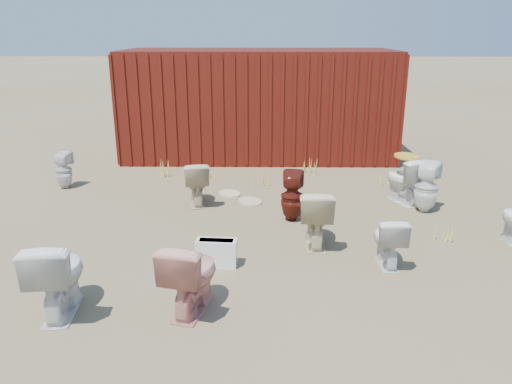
{
  "coord_description": "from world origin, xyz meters",
  "views": [
    {
      "loc": [
        0.1,
        -6.37,
        2.83
      ],
      "look_at": [
        0.0,
        0.6,
        0.55
      ],
      "focal_mm": 35.0,
      "sensor_mm": 36.0,
      "label": 1
    }
  ],
  "objects_px": {
    "toilet_front_a": "(58,275)",
    "toilet_back_beige_right": "(316,217)",
    "toilet_front_c": "(388,240)",
    "loose_tank": "(217,253)",
    "toilet_front_maroon": "(292,196)",
    "toilet_front_pink": "(191,275)",
    "shipping_container": "(259,103)",
    "toilet_back_a": "(63,170)",
    "toilet_back_yellowlid": "(404,180)",
    "toilet_back_beige_left": "(196,183)",
    "toilet_back_e": "(426,187)"
  },
  "relations": [
    {
      "from": "toilet_back_a",
      "to": "toilet_back_beige_left",
      "type": "bearing_deg",
      "value": 171.13
    },
    {
      "from": "toilet_front_maroon",
      "to": "toilet_front_a",
      "type": "bearing_deg",
      "value": 54.35
    },
    {
      "from": "toilet_front_maroon",
      "to": "toilet_front_pink",
      "type": "bearing_deg",
      "value": 73.46
    },
    {
      "from": "toilet_front_maroon",
      "to": "toilet_back_a",
      "type": "relative_size",
      "value": 1.13
    },
    {
      "from": "toilet_front_c",
      "to": "toilet_back_beige_left",
      "type": "bearing_deg",
      "value": -40.71
    },
    {
      "from": "toilet_front_a",
      "to": "toilet_back_beige_left",
      "type": "distance_m",
      "value": 3.58
    },
    {
      "from": "toilet_front_pink",
      "to": "toilet_front_maroon",
      "type": "xyz_separation_m",
      "value": [
        1.19,
        2.63,
        -0.02
      ]
    },
    {
      "from": "shipping_container",
      "to": "toilet_front_maroon",
      "type": "relative_size",
      "value": 7.7
    },
    {
      "from": "toilet_back_a",
      "to": "toilet_front_c",
      "type": "bearing_deg",
      "value": 158.73
    },
    {
      "from": "loose_tank",
      "to": "toilet_back_a",
      "type": "bearing_deg",
      "value": 138.26
    },
    {
      "from": "shipping_container",
      "to": "toilet_back_a",
      "type": "relative_size",
      "value": 8.68
    },
    {
      "from": "toilet_front_c",
      "to": "loose_tank",
      "type": "relative_size",
      "value": 1.31
    },
    {
      "from": "toilet_front_c",
      "to": "toilet_front_pink",
      "type": "bearing_deg",
      "value": 25.23
    },
    {
      "from": "toilet_front_c",
      "to": "toilet_front_maroon",
      "type": "bearing_deg",
      "value": -54.26
    },
    {
      "from": "toilet_front_pink",
      "to": "toilet_back_a",
      "type": "bearing_deg",
      "value": -40.4
    },
    {
      "from": "toilet_front_maroon",
      "to": "toilet_back_beige_left",
      "type": "distance_m",
      "value": 1.74
    },
    {
      "from": "toilet_back_e",
      "to": "toilet_back_beige_left",
      "type": "bearing_deg",
      "value": 26.07
    },
    {
      "from": "toilet_front_c",
      "to": "toilet_back_a",
      "type": "relative_size",
      "value": 0.95
    },
    {
      "from": "toilet_back_a",
      "to": "toilet_back_beige_right",
      "type": "height_order",
      "value": "toilet_back_beige_right"
    },
    {
      "from": "toilet_back_yellowlid",
      "to": "toilet_front_a",
      "type": "bearing_deg",
      "value": 16.88
    },
    {
      "from": "toilet_front_pink",
      "to": "shipping_container",
      "type": "bearing_deg",
      "value": -80.69
    },
    {
      "from": "toilet_front_maroon",
      "to": "toilet_back_yellowlid",
      "type": "xyz_separation_m",
      "value": [
        1.95,
        0.86,
        0.01
      ]
    },
    {
      "from": "toilet_back_yellowlid",
      "to": "toilet_back_a",
      "type": "bearing_deg",
      "value": -28.27
    },
    {
      "from": "toilet_front_c",
      "to": "loose_tank",
      "type": "bearing_deg",
      "value": 1.47
    },
    {
      "from": "toilet_front_a",
      "to": "toilet_back_beige_right",
      "type": "bearing_deg",
      "value": -153.36
    },
    {
      "from": "toilet_front_pink",
      "to": "toilet_back_yellowlid",
      "type": "height_order",
      "value": "toilet_front_pink"
    },
    {
      "from": "toilet_back_a",
      "to": "toilet_back_yellowlid",
      "type": "height_order",
      "value": "toilet_back_yellowlid"
    },
    {
      "from": "toilet_front_c",
      "to": "toilet_front_maroon",
      "type": "height_order",
      "value": "toilet_front_maroon"
    },
    {
      "from": "toilet_back_beige_right",
      "to": "toilet_back_e",
      "type": "distance_m",
      "value": 2.34
    },
    {
      "from": "toilet_back_beige_left",
      "to": "toilet_back_e",
      "type": "xyz_separation_m",
      "value": [
        3.75,
        -0.33,
        0.04
      ]
    },
    {
      "from": "shipping_container",
      "to": "toilet_front_c",
      "type": "relative_size",
      "value": 9.15
    },
    {
      "from": "toilet_back_beige_right",
      "to": "toilet_back_e",
      "type": "bearing_deg",
      "value": -142.55
    },
    {
      "from": "toilet_front_maroon",
      "to": "toilet_back_yellowlid",
      "type": "height_order",
      "value": "toilet_back_yellowlid"
    },
    {
      "from": "shipping_container",
      "to": "toilet_front_pink",
      "type": "xyz_separation_m",
      "value": [
        -0.64,
        -6.95,
        -0.79
      ]
    },
    {
      "from": "toilet_back_beige_left",
      "to": "toilet_front_c",
      "type": "bearing_deg",
      "value": 129.8
    },
    {
      "from": "toilet_front_maroon",
      "to": "toilet_back_beige_right",
      "type": "distance_m",
      "value": 0.96
    },
    {
      "from": "shipping_container",
      "to": "toilet_front_pink",
      "type": "relative_size",
      "value": 7.38
    },
    {
      "from": "toilet_front_c",
      "to": "toilet_back_beige_left",
      "type": "distance_m",
      "value": 3.51
    },
    {
      "from": "toilet_front_pink",
      "to": "toilet_back_beige_left",
      "type": "height_order",
      "value": "toilet_front_pink"
    },
    {
      "from": "toilet_back_a",
      "to": "toilet_back_yellowlid",
      "type": "distance_m",
      "value": 6.14
    },
    {
      "from": "toilet_back_beige_right",
      "to": "toilet_back_yellowlid",
      "type": "relative_size",
      "value": 1.02
    },
    {
      "from": "toilet_front_pink",
      "to": "toilet_back_beige_right",
      "type": "height_order",
      "value": "toilet_back_beige_right"
    },
    {
      "from": "toilet_back_beige_right",
      "to": "loose_tank",
      "type": "relative_size",
      "value": 1.64
    },
    {
      "from": "toilet_back_beige_right",
      "to": "toilet_back_yellowlid",
      "type": "distance_m",
      "value": 2.45
    },
    {
      "from": "toilet_front_a",
      "to": "toilet_back_beige_right",
      "type": "distance_m",
      "value": 3.33
    },
    {
      "from": "toilet_back_beige_right",
      "to": "toilet_front_pink",
      "type": "bearing_deg",
      "value": 51.99
    },
    {
      "from": "shipping_container",
      "to": "toilet_front_a",
      "type": "relative_size",
      "value": 7.01
    },
    {
      "from": "toilet_front_c",
      "to": "toilet_back_beige_right",
      "type": "height_order",
      "value": "toilet_back_beige_right"
    },
    {
      "from": "toilet_front_a",
      "to": "toilet_back_beige_left",
      "type": "bearing_deg",
      "value": -111.51
    },
    {
      "from": "toilet_back_e",
      "to": "loose_tank",
      "type": "relative_size",
      "value": 1.67
    }
  ]
}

